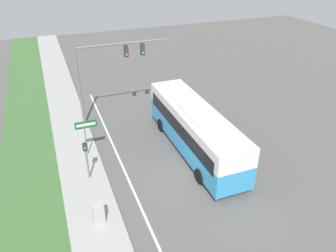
{
  "coord_description": "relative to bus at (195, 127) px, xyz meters",
  "views": [
    {
      "loc": [
        -7.17,
        -14.94,
        13.06
      ],
      "look_at": [
        0.07,
        3.63,
        1.76
      ],
      "focal_mm": 35.0,
      "sensor_mm": 36.0,
      "label": 1
    }
  ],
  "objects": [
    {
      "name": "signal_gantry",
      "position": [
        -4.47,
        6.63,
        2.86
      ],
      "size": [
        7.32,
        0.41,
        6.55
      ],
      "color": "slate",
      "rests_on": "ground_plane"
    },
    {
      "name": "ground_plane",
      "position": [
        -1.66,
        -2.62,
        -1.87
      ],
      "size": [
        80.0,
        80.0,
        0.0
      ],
      "primitive_type": "plane",
      "color": "#565451"
    },
    {
      "name": "pedestrian_signal",
      "position": [
        -7.51,
        -0.63,
        -0.04
      ],
      "size": [
        0.28,
        0.34,
        2.64
      ],
      "color": "slate",
      "rests_on": "ground_plane"
    },
    {
      "name": "bus",
      "position": [
        0.0,
        0.0,
        0.0
      ],
      "size": [
        2.71,
        11.09,
        3.44
      ],
      "color": "#3393D1",
      "rests_on": "ground_plane"
    },
    {
      "name": "grass_verge",
      "position": [
        -11.06,
        -2.62,
        -1.82
      ],
      "size": [
        3.6,
        80.0,
        0.1
      ],
      "color": "#3D6633",
      "rests_on": "ground_plane"
    },
    {
      "name": "lane_divider_near",
      "position": [
        -5.26,
        -2.62,
        -1.87
      ],
      "size": [
        0.14,
        30.0,
        0.01
      ],
      "color": "silver",
      "rests_on": "ground_plane"
    },
    {
      "name": "street_sign",
      "position": [
        -7.09,
        2.07,
        0.13
      ],
      "size": [
        1.46,
        0.08,
        2.75
      ],
      "color": "slate",
      "rests_on": "ground_plane"
    },
    {
      "name": "utility_cabinet",
      "position": [
        -7.63,
        -4.51,
        -1.18
      ],
      "size": [
        0.58,
        0.5,
        1.14
      ],
      "color": "#A8A8A3",
      "rests_on": "sidewalk"
    },
    {
      "name": "sidewalk",
      "position": [
        -7.86,
        -2.62,
        -1.81
      ],
      "size": [
        2.8,
        80.0,
        0.12
      ],
      "color": "#9E9E99",
      "rests_on": "ground_plane"
    }
  ]
}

